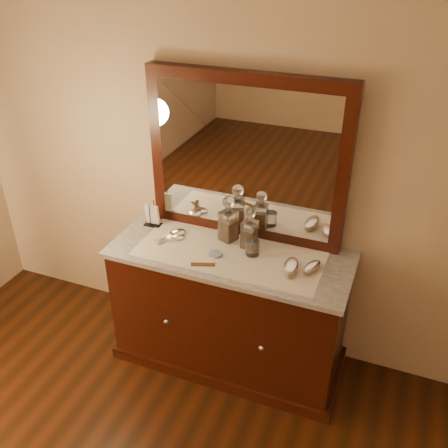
{
  "coord_description": "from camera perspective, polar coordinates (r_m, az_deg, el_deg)",
  "views": [
    {
      "loc": [
        0.86,
        -0.33,
        2.48
      ],
      "look_at": [
        0.0,
        1.85,
        1.1
      ],
      "focal_mm": 39.82,
      "sensor_mm": 36.0,
      "label": 1
    }
  ],
  "objects": [
    {
      "name": "knob_right",
      "position": [
        2.91,
        4.29,
        -13.99
      ],
      "size": [
        0.04,
        0.04,
        0.04
      ],
      "primitive_type": "sphere",
      "color": "silver",
      "rests_on": "dresser_cabinet"
    },
    {
      "name": "marble_top",
      "position": [
        2.95,
        0.72,
        -3.52
      ],
      "size": [
        1.44,
        0.59,
        0.03
      ],
      "primitive_type": "cube",
      "color": "silver",
      "rests_on": "dresser_cabinet"
    },
    {
      "name": "mirror_glass",
      "position": [
        2.87,
        2.3,
        7.24
      ],
      "size": [
        1.06,
        0.01,
        0.86
      ],
      "primitive_type": "cube",
      "color": "white",
      "rests_on": "marble_top"
    },
    {
      "name": "brush_near",
      "position": [
        2.79,
        7.68,
        -4.95
      ],
      "size": [
        0.1,
        0.19,
        0.05
      ],
      "color": "tan",
      "rests_on": "lace_runner"
    },
    {
      "name": "napkin_rack",
      "position": [
        3.21,
        -8.22,
        0.92
      ],
      "size": [
        0.11,
        0.07,
        0.16
      ],
      "color": "black",
      "rests_on": "marble_top"
    },
    {
      "name": "dresser_plinth",
      "position": [
        3.45,
        0.63,
        -14.51
      ],
      "size": [
        1.46,
        0.59,
        0.08
      ],
      "primitive_type": "cube",
      "color": "black",
      "rests_on": "floor"
    },
    {
      "name": "hand_mirror_outer",
      "position": [
        3.1,
        -5.65,
        -1.13
      ],
      "size": [
        0.13,
        0.23,
        0.02
      ],
      "color": "silver",
      "rests_on": "lace_runner"
    },
    {
      "name": "hand_mirror_inner",
      "position": [
        3.07,
        -5.69,
        -1.58
      ],
      "size": [
        0.18,
        0.15,
        0.02
      ],
      "color": "silver",
      "rests_on": "lace_runner"
    },
    {
      "name": "decanter_right",
      "position": [
        2.93,
        2.94,
        -0.92
      ],
      "size": [
        0.09,
        0.09,
        0.27
      ],
      "color": "brown",
      "rests_on": "lace_runner"
    },
    {
      "name": "decanter_left",
      "position": [
        2.99,
        0.5,
        0.08
      ],
      "size": [
        0.12,
        0.12,
        0.3
      ],
      "color": "brown",
      "rests_on": "lace_runner"
    },
    {
      "name": "mirror_frame",
      "position": [
        2.9,
        2.53,
        7.49
      ],
      "size": [
        1.2,
        0.08,
        1.0
      ],
      "primitive_type": "cube",
      "color": "black",
      "rests_on": "marble_top"
    },
    {
      "name": "dresser_cabinet",
      "position": [
        3.2,
        0.67,
        -9.83
      ],
      "size": [
        1.4,
        0.55,
        0.82
      ],
      "primitive_type": "cube",
      "color": "black",
      "rests_on": "floor"
    },
    {
      "name": "pin_dish",
      "position": [
        2.9,
        -0.98,
        -3.47
      ],
      "size": [
        0.11,
        0.11,
        0.01
      ],
      "primitive_type": "cylinder",
      "rotation": [
        0.0,
        0.0,
        -0.43
      ],
      "color": "white",
      "rests_on": "lace_runner"
    },
    {
      "name": "tumblers",
      "position": [
        2.89,
        3.3,
        -2.73
      ],
      "size": [
        0.08,
        0.08,
        0.09
      ],
      "color": "white",
      "rests_on": "lace_runner"
    },
    {
      "name": "lace_runner",
      "position": [
        2.92,
        0.58,
        -3.45
      ],
      "size": [
        1.1,
        0.45,
        0.0
      ],
      "primitive_type": "cube",
      "color": "white",
      "rests_on": "marble_top"
    },
    {
      "name": "comb",
      "position": [
        2.82,
        -2.42,
        -4.67
      ],
      "size": [
        0.14,
        0.07,
        0.01
      ],
      "primitive_type": "cube",
      "rotation": [
        0.0,
        0.0,
        0.34
      ],
      "color": "brown",
      "rests_on": "lace_runner"
    },
    {
      "name": "brush_far",
      "position": [
        2.81,
        10.07,
        -4.94
      ],
      "size": [
        0.11,
        0.16,
        0.04
      ],
      "color": "tan",
      "rests_on": "lace_runner"
    },
    {
      "name": "knob_left",
      "position": [
        3.08,
        -6.59,
        -11.05
      ],
      "size": [
        0.04,
        0.04,
        0.04
      ],
      "primitive_type": "sphere",
      "color": "silver",
      "rests_on": "dresser_cabinet"
    }
  ]
}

